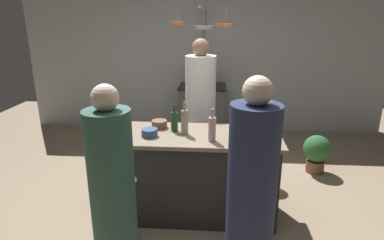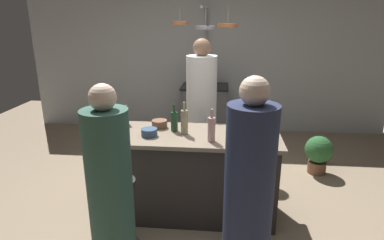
{
  "view_description": "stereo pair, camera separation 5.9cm",
  "coord_description": "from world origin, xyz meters",
  "px_view_note": "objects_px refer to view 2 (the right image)",
  "views": [
    {
      "loc": [
        0.26,
        -3.1,
        2.04
      ],
      "look_at": [
        0.0,
        0.15,
        1.0
      ],
      "focal_mm": 30.73,
      "sensor_mm": 36.0,
      "label": 1
    },
    {
      "loc": [
        0.31,
        -3.1,
        2.04
      ],
      "look_at": [
        0.0,
        0.15,
        1.0
      ],
      "focal_mm": 30.73,
      "sensor_mm": 36.0,
      "label": 2
    }
  ],
  "objects_px": {
    "stove_range": "(205,111)",
    "guest_right": "(248,200)",
    "pepper_mill": "(126,115)",
    "wine_glass_by_chef": "(272,131)",
    "wine_bottle_green": "(174,121)",
    "wine_bottle_white": "(184,122)",
    "wine_bottle_rose": "(211,129)",
    "mixing_bowl_ceramic": "(262,130)",
    "wine_glass_near_left_guest": "(242,125)",
    "chef": "(201,116)",
    "guest_left": "(111,196)",
    "potted_plant": "(318,152)",
    "bar_stool_right": "(244,217)",
    "wine_bottle_dark": "(244,118)",
    "mixing_bowl_wooden": "(160,124)",
    "bar_stool_left": "(123,211)",
    "mixing_bowl_blue": "(149,132)"
  },
  "relations": [
    {
      "from": "mixing_bowl_blue",
      "to": "mixing_bowl_ceramic",
      "type": "xyz_separation_m",
      "value": [
        1.13,
        0.22,
        -0.01
      ]
    },
    {
      "from": "pepper_mill",
      "to": "mixing_bowl_wooden",
      "type": "height_order",
      "value": "pepper_mill"
    },
    {
      "from": "guest_right",
      "to": "mixing_bowl_blue",
      "type": "bearing_deg",
      "value": 135.64
    },
    {
      "from": "wine_bottle_green",
      "to": "mixing_bowl_wooden",
      "type": "bearing_deg",
      "value": 151.87
    },
    {
      "from": "stove_range",
      "to": "guest_right",
      "type": "height_order",
      "value": "guest_right"
    },
    {
      "from": "wine_glass_by_chef",
      "to": "mixing_bowl_wooden",
      "type": "relative_size",
      "value": 0.9
    },
    {
      "from": "bar_stool_left",
      "to": "wine_glass_near_left_guest",
      "type": "relative_size",
      "value": 4.66
    },
    {
      "from": "guest_right",
      "to": "mixing_bowl_ceramic",
      "type": "relative_size",
      "value": 9.55
    },
    {
      "from": "pepper_mill",
      "to": "wine_bottle_dark",
      "type": "relative_size",
      "value": 0.65
    },
    {
      "from": "bar_stool_right",
      "to": "bar_stool_left",
      "type": "bearing_deg",
      "value": 180.0
    },
    {
      "from": "bar_stool_left",
      "to": "mixing_bowl_ceramic",
      "type": "xyz_separation_m",
      "value": [
        1.27,
        0.74,
        0.55
      ]
    },
    {
      "from": "wine_bottle_dark",
      "to": "mixing_bowl_blue",
      "type": "relative_size",
      "value": 2.03
    },
    {
      "from": "bar_stool_left",
      "to": "wine_bottle_rose",
      "type": "bearing_deg",
      "value": 29.85
    },
    {
      "from": "stove_range",
      "to": "wine_bottle_rose",
      "type": "height_order",
      "value": "wine_bottle_rose"
    },
    {
      "from": "pepper_mill",
      "to": "wine_glass_by_chef",
      "type": "bearing_deg",
      "value": -14.08
    },
    {
      "from": "wine_bottle_white",
      "to": "wine_glass_by_chef",
      "type": "bearing_deg",
      "value": -7.73
    },
    {
      "from": "bar_stool_right",
      "to": "mixing_bowl_blue",
      "type": "relative_size",
      "value": 4.29
    },
    {
      "from": "wine_bottle_rose",
      "to": "wine_bottle_green",
      "type": "bearing_deg",
      "value": 146.87
    },
    {
      "from": "potted_plant",
      "to": "guest_right",
      "type": "bearing_deg",
      "value": -117.57
    },
    {
      "from": "guest_right",
      "to": "guest_left",
      "type": "distance_m",
      "value": 1.02
    },
    {
      "from": "wine_bottle_green",
      "to": "wine_bottle_white",
      "type": "distance_m",
      "value": 0.14
    },
    {
      "from": "wine_bottle_rose",
      "to": "wine_bottle_dark",
      "type": "bearing_deg",
      "value": 47.93
    },
    {
      "from": "wine_bottle_white",
      "to": "wine_glass_near_left_guest",
      "type": "bearing_deg",
      "value": 3.39
    },
    {
      "from": "chef",
      "to": "wine_bottle_rose",
      "type": "distance_m",
      "value": 1.1
    },
    {
      "from": "guest_left",
      "to": "wine_glass_by_chef",
      "type": "distance_m",
      "value": 1.58
    },
    {
      "from": "potted_plant",
      "to": "wine_bottle_white",
      "type": "bearing_deg",
      "value": -146.58
    },
    {
      "from": "wine_bottle_white",
      "to": "wine_glass_by_chef",
      "type": "height_order",
      "value": "wine_bottle_white"
    },
    {
      "from": "potted_plant",
      "to": "wine_bottle_green",
      "type": "distance_m",
      "value": 2.17
    },
    {
      "from": "bar_stool_left",
      "to": "chef",
      "type": "bearing_deg",
      "value": 68.35
    },
    {
      "from": "wine_bottle_rose",
      "to": "stove_range",
      "type": "bearing_deg",
      "value": 94.69
    },
    {
      "from": "guest_left",
      "to": "pepper_mill",
      "type": "distance_m",
      "value": 1.3
    },
    {
      "from": "bar_stool_right",
      "to": "wine_glass_by_chef",
      "type": "height_order",
      "value": "wine_glass_by_chef"
    },
    {
      "from": "chef",
      "to": "wine_glass_by_chef",
      "type": "distance_m",
      "value": 1.26
    },
    {
      "from": "guest_left",
      "to": "potted_plant",
      "type": "xyz_separation_m",
      "value": [
        2.11,
        2.08,
        -0.45
      ]
    },
    {
      "from": "bar_stool_right",
      "to": "bar_stool_left",
      "type": "distance_m",
      "value": 1.08
    },
    {
      "from": "bar_stool_right",
      "to": "wine_glass_by_chef",
      "type": "relative_size",
      "value": 4.66
    },
    {
      "from": "chef",
      "to": "potted_plant",
      "type": "bearing_deg",
      "value": 7.63
    },
    {
      "from": "wine_glass_near_left_guest",
      "to": "chef",
      "type": "bearing_deg",
      "value": 118.29
    },
    {
      "from": "guest_right",
      "to": "potted_plant",
      "type": "distance_m",
      "value": 2.4
    },
    {
      "from": "wine_bottle_green",
      "to": "mixing_bowl_wooden",
      "type": "relative_size",
      "value": 1.76
    },
    {
      "from": "pepper_mill",
      "to": "chef",
      "type": "bearing_deg",
      "value": 38.6
    },
    {
      "from": "wine_bottle_rose",
      "to": "mixing_bowl_wooden",
      "type": "xyz_separation_m",
      "value": [
        -0.56,
        0.35,
        -0.08
      ]
    },
    {
      "from": "wine_bottle_dark",
      "to": "guest_left",
      "type": "bearing_deg",
      "value": -131.77
    },
    {
      "from": "guest_left",
      "to": "wine_bottle_white",
      "type": "xyz_separation_m",
      "value": [
        0.44,
        0.98,
        0.29
      ]
    },
    {
      "from": "bar_stool_left",
      "to": "wine_bottle_white",
      "type": "distance_m",
      "value": 1.02
    },
    {
      "from": "chef",
      "to": "wine_glass_near_left_guest",
      "type": "height_order",
      "value": "chef"
    },
    {
      "from": "stove_range",
      "to": "chef",
      "type": "relative_size",
      "value": 0.5
    },
    {
      "from": "wine_bottle_rose",
      "to": "guest_right",
      "type": "bearing_deg",
      "value": -69.68
    },
    {
      "from": "wine_bottle_white",
      "to": "mixing_bowl_ceramic",
      "type": "relative_size",
      "value": 1.9
    },
    {
      "from": "wine_bottle_rose",
      "to": "wine_glass_near_left_guest",
      "type": "distance_m",
      "value": 0.36
    }
  ]
}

